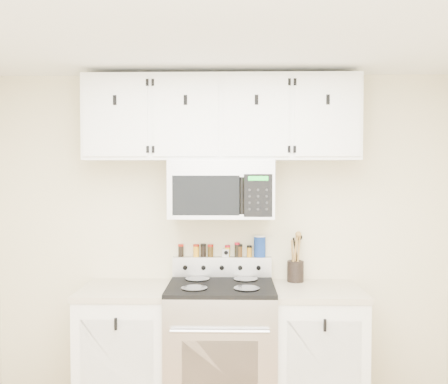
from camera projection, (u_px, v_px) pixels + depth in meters
The scene contains 17 objects.
back_wall at pixel (222, 237), 3.88m from camera, with size 3.50×0.01×2.50m, color beige.
range at pixel (221, 348), 3.59m from camera, with size 0.76×0.65×1.10m.
base_cabinet_left at pixel (126, 350), 3.63m from camera, with size 0.64×0.62×0.92m.
base_cabinet_right at pixel (317, 351), 3.60m from camera, with size 0.64×0.62×0.92m.
microwave at pixel (222, 189), 3.67m from camera, with size 0.76×0.44×0.42m.
upper_cabinets at pixel (222, 118), 3.68m from camera, with size 2.00×0.35×0.62m.
utensil_crock at pixel (295, 270), 3.79m from camera, with size 0.13×0.13×0.37m.
kitchen_timer at pixel (226, 253), 3.85m from camera, with size 0.05×0.04×0.06m, color silver.
salt_canister at pixel (260, 246), 3.84m from camera, with size 0.09×0.09×0.17m.
spice_jar_0 at pixel (181, 250), 3.85m from camera, with size 0.04×0.04×0.10m.
spice_jar_1 at pixel (196, 250), 3.85m from camera, with size 0.05×0.05×0.10m.
spice_jar_2 at pixel (203, 250), 3.85m from camera, with size 0.04×0.04×0.10m.
spice_jar_3 at pixel (210, 251), 3.85m from camera, with size 0.04×0.04×0.10m.
spice_jar_4 at pixel (228, 251), 3.85m from camera, with size 0.04×0.04×0.09m.
spice_jar_5 at pixel (237, 250), 3.84m from camera, with size 0.04×0.04×0.11m.
spice_jar_6 at pixel (240, 250), 3.84m from camera, with size 0.04×0.04×0.10m.
spice_jar_7 at pixel (249, 251), 3.84m from camera, with size 0.04×0.04×0.09m.
Camera 1 is at (0.09, -2.12, 1.75)m, focal length 40.00 mm.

